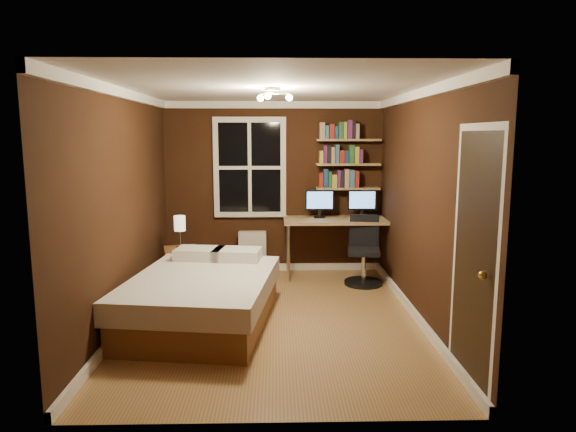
{
  "coord_description": "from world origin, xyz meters",
  "views": [
    {
      "loc": [
        0.03,
        -5.47,
        2.01
      ],
      "look_at": [
        0.17,
        0.45,
        1.08
      ],
      "focal_mm": 32.0,
      "sensor_mm": 36.0,
      "label": 1
    }
  ],
  "objects_px": {
    "desk": "(346,223)",
    "monitor_right": "(362,204)",
    "bed": "(203,298)",
    "monitor_left": "(320,204)",
    "desk_lamp": "(406,204)",
    "nightstand": "(181,267)",
    "bedside_lamp": "(180,232)",
    "radiator": "(253,252)",
    "office_chair": "(364,259)"
  },
  "relations": [
    {
      "from": "bed",
      "to": "nightstand",
      "type": "bearing_deg",
      "value": 116.73
    },
    {
      "from": "bedside_lamp",
      "to": "radiator",
      "type": "xyz_separation_m",
      "value": [
        0.93,
        0.72,
        -0.44
      ]
    },
    {
      "from": "radiator",
      "to": "bed",
      "type": "bearing_deg",
      "value": -101.75
    },
    {
      "from": "radiator",
      "to": "office_chair",
      "type": "distance_m",
      "value": 1.68
    },
    {
      "from": "office_chair",
      "to": "desk",
      "type": "bearing_deg",
      "value": 124.55
    },
    {
      "from": "desk",
      "to": "monitor_left",
      "type": "xyz_separation_m",
      "value": [
        -0.37,
        0.09,
        0.26
      ]
    },
    {
      "from": "desk_lamp",
      "to": "monitor_left",
      "type": "bearing_deg",
      "value": 172.11
    },
    {
      "from": "desk",
      "to": "office_chair",
      "type": "bearing_deg",
      "value": -64.21
    },
    {
      "from": "nightstand",
      "to": "monitor_right",
      "type": "xyz_separation_m",
      "value": [
        2.52,
        0.56,
        0.78
      ]
    },
    {
      "from": "bed",
      "to": "monitor_left",
      "type": "bearing_deg",
      "value": 61.8
    },
    {
      "from": "bed",
      "to": "office_chair",
      "type": "bearing_deg",
      "value": 44.03
    },
    {
      "from": "monitor_left",
      "to": "bedside_lamp",
      "type": "bearing_deg",
      "value": -163.51
    },
    {
      "from": "desk",
      "to": "nightstand",
      "type": "bearing_deg",
      "value": -168.17
    },
    {
      "from": "monitor_left",
      "to": "desk_lamp",
      "type": "bearing_deg",
      "value": -7.89
    },
    {
      "from": "desk_lamp",
      "to": "office_chair",
      "type": "relative_size",
      "value": 0.47
    },
    {
      "from": "bed",
      "to": "bedside_lamp",
      "type": "relative_size",
      "value": 4.93
    },
    {
      "from": "bed",
      "to": "monitor_right",
      "type": "height_order",
      "value": "monitor_right"
    },
    {
      "from": "nightstand",
      "to": "desk_lamp",
      "type": "height_order",
      "value": "desk_lamp"
    },
    {
      "from": "bed",
      "to": "monitor_right",
      "type": "relative_size",
      "value": 5.18
    },
    {
      "from": "bed",
      "to": "radiator",
      "type": "relative_size",
      "value": 3.51
    },
    {
      "from": "bedside_lamp",
      "to": "desk_lamp",
      "type": "height_order",
      "value": "desk_lamp"
    },
    {
      "from": "monitor_left",
      "to": "office_chair",
      "type": "distance_m",
      "value": 1.03
    },
    {
      "from": "bedside_lamp",
      "to": "office_chair",
      "type": "relative_size",
      "value": 0.46
    },
    {
      "from": "radiator",
      "to": "monitor_right",
      "type": "height_order",
      "value": "monitor_right"
    },
    {
      "from": "monitor_left",
      "to": "desk_lamp",
      "type": "relative_size",
      "value": 0.94
    },
    {
      "from": "nightstand",
      "to": "desk_lamp",
      "type": "distance_m",
      "value": 3.24
    },
    {
      "from": "nightstand",
      "to": "office_chair",
      "type": "bearing_deg",
      "value": -12.77
    },
    {
      "from": "bed",
      "to": "office_chair",
      "type": "height_order",
      "value": "office_chair"
    },
    {
      "from": "monitor_right",
      "to": "bedside_lamp",
      "type": "bearing_deg",
      "value": -167.37
    },
    {
      "from": "radiator",
      "to": "monitor_right",
      "type": "relative_size",
      "value": 1.48
    },
    {
      "from": "nightstand",
      "to": "office_chair",
      "type": "relative_size",
      "value": 0.56
    },
    {
      "from": "monitor_left",
      "to": "office_chair",
      "type": "height_order",
      "value": "monitor_left"
    },
    {
      "from": "bed",
      "to": "radiator",
      "type": "height_order",
      "value": "bed"
    },
    {
      "from": "bed",
      "to": "monitor_left",
      "type": "xyz_separation_m",
      "value": [
        1.42,
        1.97,
        0.75
      ]
    },
    {
      "from": "radiator",
      "to": "office_chair",
      "type": "relative_size",
      "value": 0.65
    },
    {
      "from": "desk",
      "to": "desk_lamp",
      "type": "bearing_deg",
      "value": -5.36
    },
    {
      "from": "radiator",
      "to": "desk",
      "type": "height_order",
      "value": "desk"
    },
    {
      "from": "bedside_lamp",
      "to": "monitor_right",
      "type": "xyz_separation_m",
      "value": [
        2.52,
        0.56,
        0.3
      ]
    },
    {
      "from": "nightstand",
      "to": "desk",
      "type": "distance_m",
      "value": 2.38
    },
    {
      "from": "monitor_right",
      "to": "office_chair",
      "type": "height_order",
      "value": "monitor_right"
    },
    {
      "from": "radiator",
      "to": "desk_lamp",
      "type": "xyz_separation_m",
      "value": [
        2.18,
        -0.32,
        0.75
      ]
    },
    {
      "from": "monitor_left",
      "to": "desk_lamp",
      "type": "xyz_separation_m",
      "value": [
        1.2,
        -0.17,
        0.02
      ]
    },
    {
      "from": "bed",
      "to": "radiator",
      "type": "distance_m",
      "value": 2.17
    },
    {
      "from": "desk",
      "to": "monitor_right",
      "type": "distance_m",
      "value": 0.37
    },
    {
      "from": "bedside_lamp",
      "to": "desk",
      "type": "bearing_deg",
      "value": 11.83
    },
    {
      "from": "monitor_right",
      "to": "office_chair",
      "type": "relative_size",
      "value": 0.44
    },
    {
      "from": "desk",
      "to": "bedside_lamp",
      "type": "bearing_deg",
      "value": -168.17
    },
    {
      "from": "desk",
      "to": "monitor_left",
      "type": "height_order",
      "value": "monitor_left"
    },
    {
      "from": "office_chair",
      "to": "desk_lamp",
      "type": "bearing_deg",
      "value": 36.57
    },
    {
      "from": "radiator",
      "to": "bedside_lamp",
      "type": "bearing_deg",
      "value": -142.37
    }
  ]
}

